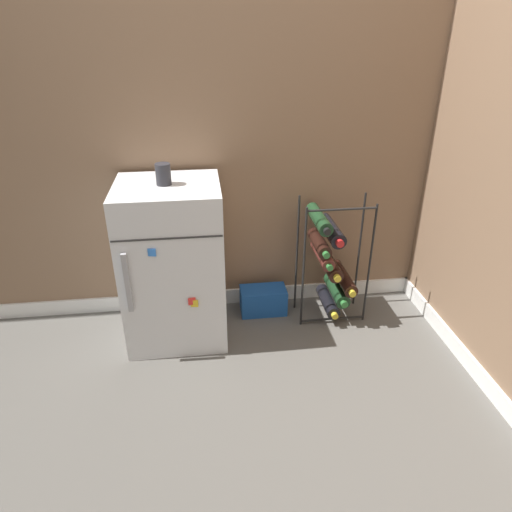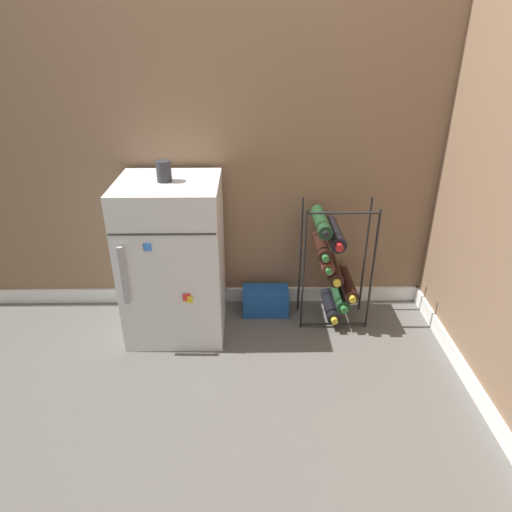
# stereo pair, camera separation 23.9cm
# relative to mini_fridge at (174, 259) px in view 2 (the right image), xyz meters

# --- Properties ---
(ground_plane) EXTENTS (14.00, 14.00, 0.00)m
(ground_plane) POSITION_rel_mini_fridge_xyz_m (0.40, -0.33, -0.42)
(ground_plane) COLOR #56544F
(wall_back) EXTENTS (7.03, 0.07, 2.50)m
(wall_back) POSITION_rel_mini_fridge_xyz_m (0.40, 0.29, 0.82)
(wall_back) COLOR #84664C
(wall_back) RESTS_ON ground_plane
(mini_fridge) EXTENTS (0.50, 0.48, 0.84)m
(mini_fridge) POSITION_rel_mini_fridge_xyz_m (0.00, 0.00, 0.00)
(mini_fridge) COLOR silver
(mini_fridge) RESTS_ON ground_plane
(wine_rack) EXTENTS (0.37, 0.33, 0.70)m
(wine_rack) POSITION_rel_mini_fridge_xyz_m (0.84, 0.06, -0.07)
(wine_rack) COLOR black
(wine_rack) RESTS_ON ground_plane
(soda_box) EXTENTS (0.26, 0.15, 0.15)m
(soda_box) POSITION_rel_mini_fridge_xyz_m (0.48, 0.13, -0.34)
(soda_box) COLOR #194C9E
(soda_box) RESTS_ON ground_plane
(fridge_top_cup) EXTENTS (0.07, 0.07, 0.10)m
(fridge_top_cup) POSITION_rel_mini_fridge_xyz_m (-0.01, -0.00, 0.47)
(fridge_top_cup) COLOR #28282D
(fridge_top_cup) RESTS_ON mini_fridge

